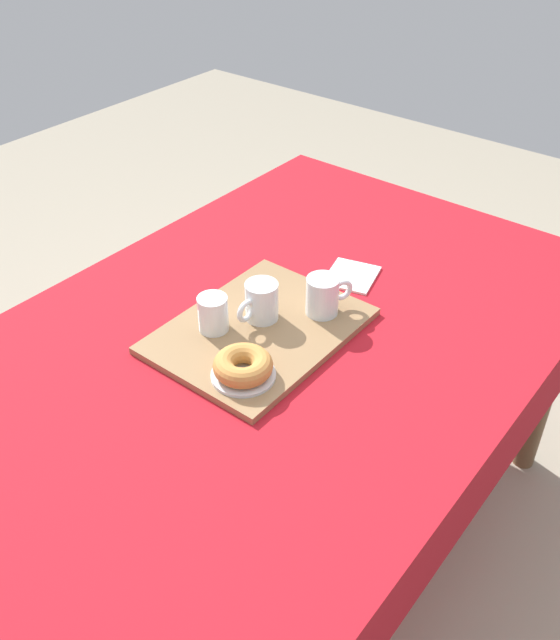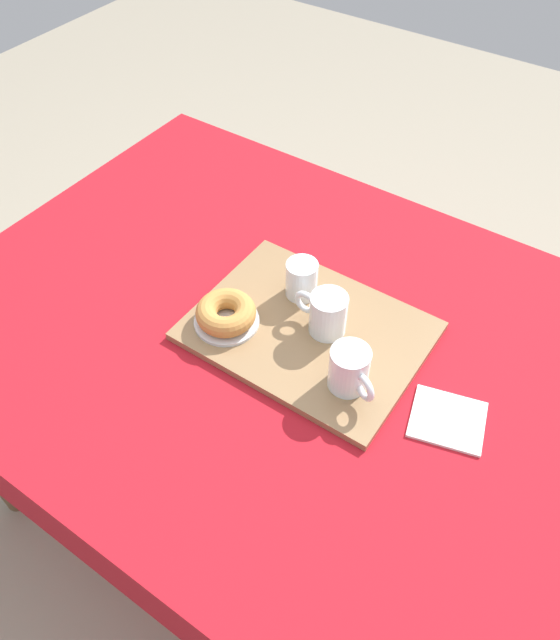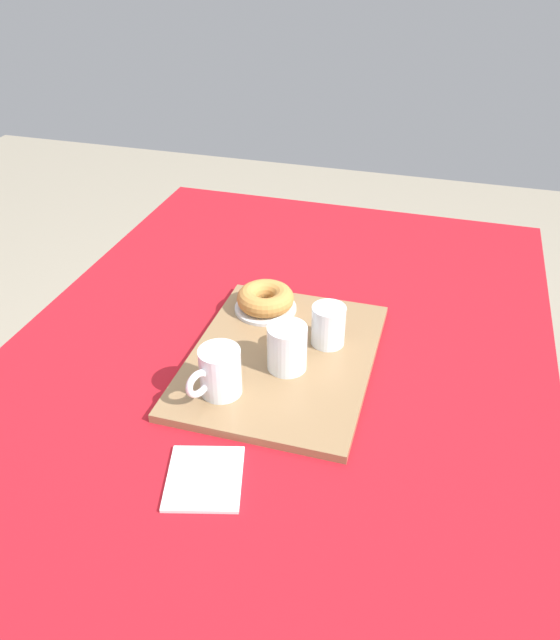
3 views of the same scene
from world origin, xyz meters
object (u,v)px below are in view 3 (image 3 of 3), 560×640
tea_mug_left (220,373)px  tea_mug_right (288,347)px  donut_plate_left (266,308)px  paper_napkin (204,478)px  water_glass_near (328,327)px  dining_table (267,402)px  sugar_donut_left (265,298)px  serving_tray (282,358)px

tea_mug_left → tea_mug_right: (-0.10, 0.09, 0.00)m
tea_mug_left → donut_plate_left: tea_mug_left is taller
tea_mug_left → tea_mug_right: same height
donut_plate_left → paper_napkin: size_ratio=1.02×
water_glass_near → donut_plate_left: water_glass_near is taller
dining_table → sugar_donut_left: sugar_donut_left is taller
tea_mug_left → tea_mug_right: bearing=138.6°
water_glass_near → sugar_donut_left: size_ratio=0.68×
sugar_donut_left → dining_table: bearing=18.1°
water_glass_near → donut_plate_left: size_ratio=0.62×
dining_table → paper_napkin: paper_napkin is taller
serving_tray → water_glass_near: size_ratio=5.53×
water_glass_near → serving_tray: bearing=-49.1°
paper_napkin → tea_mug_left: bearing=-167.1°
tea_mug_right → paper_napkin: (0.28, -0.05, -0.05)m
serving_tray → donut_plate_left: size_ratio=3.44×
serving_tray → donut_plate_left: (-0.14, -0.08, 0.01)m
donut_plate_left → paper_napkin: 0.45m
donut_plate_left → tea_mug_left: bearing=0.7°
water_glass_near → tea_mug_right: bearing=-31.2°
serving_tray → sugar_donut_left: (-0.14, -0.08, 0.04)m
serving_tray → paper_napkin: size_ratio=3.50×
serving_tray → sugar_donut_left: size_ratio=3.74×
dining_table → donut_plate_left: 0.21m
tea_mug_left → paper_napkin: (0.18, 0.04, -0.05)m
serving_tray → tea_mug_right: size_ratio=4.01×
water_glass_near → sugar_donut_left: water_glass_near is taller
water_glass_near → paper_napkin: bearing=-15.7°
dining_table → tea_mug_right: (-0.00, 0.04, 0.14)m
paper_napkin → sugar_donut_left: bearing=-174.4°
dining_table → water_glass_near: water_glass_near is taller
tea_mug_right → paper_napkin: bearing=-10.1°
tea_mug_left → donut_plate_left: bearing=-179.3°
tea_mug_right → water_glass_near: size_ratio=1.38×
dining_table → water_glass_near: (-0.09, 0.09, 0.13)m
tea_mug_right → water_glass_near: 0.11m
dining_table → tea_mug_left: (0.10, -0.05, 0.14)m
tea_mug_left → water_glass_near: tea_mug_left is taller
dining_table → paper_napkin: size_ratio=12.37×
serving_tray → tea_mug_left: (0.13, -0.07, 0.05)m
water_glass_near → sugar_donut_left: (-0.08, -0.15, -0.01)m
tea_mug_right → donut_plate_left: size_ratio=0.86×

